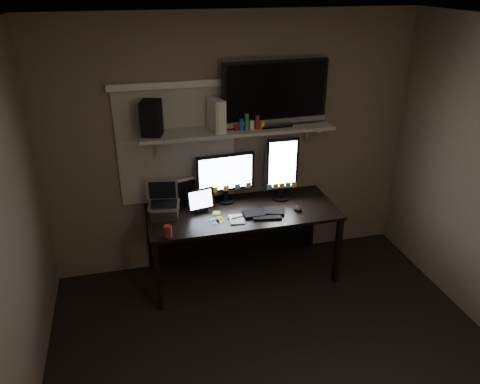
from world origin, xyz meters
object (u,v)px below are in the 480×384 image
object	(u,v)px
monitor_landscape	(225,178)
mouse	(298,209)
keyboard	(264,212)
laptop	(164,202)
tablet	(201,200)
monitor_portrait	(282,169)
speaker	(151,118)
desk	(239,221)
cup	(168,231)
tv	(275,94)
game_console	(217,115)

from	to	relation	value
monitor_landscape	mouse	size ratio (longest dim) A/B	5.74
keyboard	mouse	distance (m)	0.33
keyboard	laptop	bearing A→B (deg)	179.67
mouse	laptop	xyz separation A→B (m)	(-1.24, 0.17, 0.14)
tablet	monitor_portrait	bearing A→B (deg)	-6.31
mouse	speaker	world-z (taller)	speaker
keyboard	mouse	bearing A→B (deg)	6.71
desk	speaker	bearing A→B (deg)	173.89
desk	monitor_portrait	xyz separation A→B (m)	(0.44, 0.04, 0.50)
laptop	keyboard	bearing A→B (deg)	0.50
mouse	laptop	size ratio (longest dim) A/B	0.32
monitor_portrait	laptop	bearing A→B (deg)	-173.39
desk	speaker	world-z (taller)	speaker
monitor_landscape	tablet	size ratio (longest dim) A/B	2.17
cup	speaker	size ratio (longest dim) A/B	0.33
desk	tv	distance (m)	1.28
laptop	game_console	size ratio (longest dim) A/B	1.10
mouse	tablet	xyz separation A→B (m)	(-0.89, 0.21, 0.10)
game_console	tablet	bearing A→B (deg)	-165.35
monitor_landscape	monitor_portrait	distance (m)	0.56
mouse	tablet	world-z (taller)	tablet
desk	mouse	world-z (taller)	mouse
mouse	desk	bearing A→B (deg)	143.74
monitor_portrait	keyboard	size ratio (longest dim) A/B	1.57
mouse	game_console	world-z (taller)	game_console
monitor_portrait	game_console	distance (m)	0.86
desk	keyboard	xyz separation A→B (m)	(0.18, -0.23, 0.19)
desk	laptop	xyz separation A→B (m)	(-0.73, -0.07, 0.34)
monitor_landscape	mouse	xyz separation A→B (m)	(0.62, -0.36, -0.23)
desk	laptop	distance (m)	0.81
tablet	laptop	distance (m)	0.35
monitor_landscape	game_console	distance (m)	0.65
keyboard	laptop	distance (m)	0.93
desk	mouse	size ratio (longest dim) A/B	17.97
keyboard	tablet	distance (m)	0.61
desk	cup	distance (m)	0.88
monitor_portrait	tablet	xyz separation A→B (m)	(-0.82, -0.08, -0.20)
monitor_portrait	tablet	size ratio (longest dim) A/B	2.41
tablet	cup	world-z (taller)	tablet
desk	mouse	xyz separation A→B (m)	(0.51, -0.25, 0.19)
tv	cup	bearing A→B (deg)	-157.64
tablet	laptop	world-z (taller)	laptop
cup	game_console	bearing A→B (deg)	42.31
cup	game_console	distance (m)	1.12
mouse	monitor_landscape	bearing A→B (deg)	139.57
monitor_landscape	tv	bearing A→B (deg)	-7.63
tablet	cup	bearing A→B (deg)	-144.39
game_console	laptop	bearing A→B (deg)	-179.99
tablet	speaker	size ratio (longest dim) A/B	0.87
monitor_portrait	mouse	world-z (taller)	monitor_portrait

